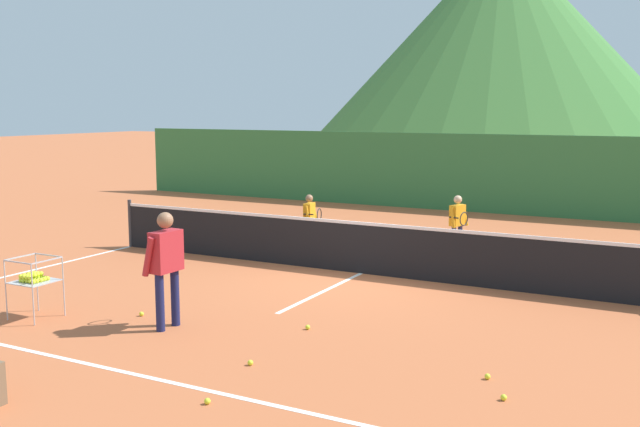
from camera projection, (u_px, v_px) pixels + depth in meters
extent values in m
plane|color=#BC6038|center=(361.00, 273.00, 13.56)|extent=(120.00, 120.00, 0.00)
cube|color=white|center=(145.00, 377.00, 8.35)|extent=(11.30, 0.08, 0.01)
cube|color=white|center=(439.00, 236.00, 17.50)|extent=(11.30, 0.08, 0.01)
cube|color=white|center=(131.00, 246.00, 16.17)|extent=(0.08, 10.46, 0.01)
cube|color=white|center=(361.00, 273.00, 13.56)|extent=(0.08, 6.07, 0.01)
cylinder|color=#333338|center=(130.00, 223.00, 16.09)|extent=(0.08, 0.08, 1.05)
cube|color=black|center=(361.00, 249.00, 13.49)|extent=(11.19, 0.02, 0.92)
cube|color=white|center=(362.00, 223.00, 13.42)|extent=(11.19, 0.03, 0.06)
cylinder|color=#191E4C|center=(160.00, 302.00, 10.01)|extent=(0.12, 0.12, 0.81)
cylinder|color=#191E4C|center=(175.00, 297.00, 10.28)|extent=(0.12, 0.12, 0.81)
cube|color=#B2262D|center=(166.00, 251.00, 10.04)|extent=(0.24, 0.49, 0.57)
sphere|color=#996B4C|center=(165.00, 220.00, 9.98)|extent=(0.23, 0.23, 0.23)
cylinder|color=#B2262D|center=(148.00, 257.00, 9.84)|extent=(0.22, 0.09, 0.56)
cylinder|color=#B2262D|center=(177.00, 250.00, 10.31)|extent=(0.17, 0.09, 0.56)
torus|color=#262628|center=(164.00, 252.00, 10.44)|extent=(0.03, 0.29, 0.29)
cylinder|color=black|center=(177.00, 253.00, 10.32)|extent=(0.22, 0.04, 0.03)
cylinder|color=navy|center=(311.00, 234.00, 16.04)|extent=(0.09, 0.09, 0.59)
cylinder|color=navy|center=(308.00, 236.00, 15.83)|extent=(0.09, 0.09, 0.59)
cube|color=orange|center=(309.00, 212.00, 15.86)|extent=(0.21, 0.37, 0.41)
sphere|color=#996B4C|center=(309.00, 198.00, 15.82)|extent=(0.16, 0.16, 0.16)
cylinder|color=orange|center=(315.00, 212.00, 16.04)|extent=(0.17, 0.09, 0.40)
cylinder|color=orange|center=(307.00, 215.00, 15.67)|extent=(0.13, 0.08, 0.41)
torus|color=#262628|center=(319.00, 215.00, 15.58)|extent=(0.07, 0.29, 0.29)
cylinder|color=black|center=(309.00, 214.00, 15.66)|extent=(0.22, 0.06, 0.03)
cylinder|color=navy|center=(460.00, 239.00, 15.31)|extent=(0.09, 0.09, 0.62)
cylinder|color=navy|center=(453.00, 241.00, 15.14)|extent=(0.09, 0.09, 0.62)
cube|color=orange|center=(457.00, 215.00, 15.15)|extent=(0.27, 0.40, 0.44)
sphere|color=#DBAD84|center=(458.00, 200.00, 15.10)|extent=(0.17, 0.17, 0.17)
cylinder|color=orange|center=(465.00, 216.00, 15.27)|extent=(0.18, 0.11, 0.43)
cylinder|color=orange|center=(453.00, 218.00, 14.98)|extent=(0.14, 0.10, 0.43)
torus|color=#262628|center=(464.00, 219.00, 14.79)|extent=(0.10, 0.29, 0.29)
cylinder|color=black|center=(454.00, 218.00, 14.96)|extent=(0.22, 0.09, 0.03)
cylinder|color=#B7B7BC|center=(37.00, 282.00, 11.01)|extent=(0.02, 0.02, 0.89)
cylinder|color=#B7B7BC|center=(64.00, 286.00, 10.75)|extent=(0.02, 0.02, 0.89)
cylinder|color=#B7B7BC|center=(6.00, 290.00, 10.52)|extent=(0.02, 0.02, 0.89)
cylinder|color=#B7B7BC|center=(33.00, 295.00, 10.26)|extent=(0.02, 0.02, 0.89)
cube|color=#B7B7BC|center=(35.00, 281.00, 10.62)|extent=(0.56, 0.56, 0.01)
cube|color=#B7B7BC|center=(49.00, 255.00, 10.81)|extent=(0.56, 0.02, 0.02)
cube|color=#B7B7BC|center=(17.00, 262.00, 10.32)|extent=(0.56, 0.02, 0.02)
cube|color=#B7B7BC|center=(20.00, 257.00, 10.70)|extent=(0.02, 0.56, 0.02)
cube|color=#B7B7BC|center=(47.00, 261.00, 10.44)|extent=(0.02, 0.56, 0.02)
sphere|color=yellow|center=(21.00, 280.00, 10.56)|extent=(0.07, 0.07, 0.07)
sphere|color=yellow|center=(25.00, 279.00, 10.62)|extent=(0.07, 0.07, 0.07)
sphere|color=yellow|center=(28.00, 278.00, 10.67)|extent=(0.07, 0.07, 0.07)
sphere|color=yellow|center=(32.00, 277.00, 10.72)|extent=(0.07, 0.07, 0.07)
sphere|color=yellow|center=(35.00, 277.00, 10.78)|extent=(0.07, 0.07, 0.07)
sphere|color=yellow|center=(24.00, 281.00, 10.53)|extent=(0.07, 0.07, 0.07)
sphere|color=yellow|center=(28.00, 280.00, 10.58)|extent=(0.07, 0.07, 0.07)
sphere|color=yellow|center=(31.00, 278.00, 10.64)|extent=(0.07, 0.07, 0.07)
sphere|color=yellow|center=(35.00, 278.00, 10.69)|extent=(0.07, 0.07, 0.07)
sphere|color=yellow|center=(39.00, 277.00, 10.76)|extent=(0.07, 0.07, 0.07)
sphere|color=yellow|center=(27.00, 281.00, 10.50)|extent=(0.07, 0.07, 0.07)
sphere|color=yellow|center=(31.00, 280.00, 10.56)|extent=(0.07, 0.07, 0.07)
sphere|color=yellow|center=(34.00, 279.00, 10.61)|extent=(0.07, 0.07, 0.07)
sphere|color=yellow|center=(38.00, 278.00, 10.66)|extent=(0.07, 0.07, 0.07)
sphere|color=yellow|center=(41.00, 277.00, 10.72)|extent=(0.07, 0.07, 0.07)
sphere|color=yellow|center=(31.00, 281.00, 10.47)|extent=(0.07, 0.07, 0.07)
sphere|color=yellow|center=(34.00, 281.00, 10.52)|extent=(0.07, 0.07, 0.07)
sphere|color=yellow|center=(38.00, 280.00, 10.58)|extent=(0.07, 0.07, 0.07)
sphere|color=yellow|center=(41.00, 279.00, 10.65)|extent=(0.07, 0.07, 0.07)
sphere|color=yellow|center=(45.00, 278.00, 10.70)|extent=(0.07, 0.07, 0.07)
sphere|color=yellow|center=(33.00, 282.00, 10.43)|extent=(0.07, 0.07, 0.07)
sphere|color=yellow|center=(37.00, 281.00, 10.49)|extent=(0.07, 0.07, 0.07)
sphere|color=yellow|center=(41.00, 280.00, 10.55)|extent=(0.07, 0.07, 0.07)
sphere|color=yellow|center=(44.00, 279.00, 10.61)|extent=(0.07, 0.07, 0.07)
sphere|color=yellow|center=(48.00, 279.00, 10.66)|extent=(0.07, 0.07, 0.07)
sphere|color=yellow|center=(21.00, 277.00, 10.55)|extent=(0.07, 0.07, 0.07)
sphere|color=yellow|center=(24.00, 275.00, 10.61)|extent=(0.07, 0.07, 0.07)
sphere|color=yellow|center=(29.00, 274.00, 10.67)|extent=(0.07, 0.07, 0.07)
sphere|color=yellow|center=(32.00, 273.00, 10.72)|extent=(0.07, 0.07, 0.07)
sphere|color=yellow|center=(35.00, 273.00, 10.78)|extent=(0.07, 0.07, 0.07)
sphere|color=yellow|center=(24.00, 277.00, 10.52)|extent=(0.07, 0.07, 0.07)
sphere|color=yellow|center=(28.00, 276.00, 10.58)|extent=(0.07, 0.07, 0.07)
sphere|color=yellow|center=(31.00, 275.00, 10.63)|extent=(0.07, 0.07, 0.07)
sphere|color=yellow|center=(34.00, 274.00, 10.69)|extent=(0.07, 0.07, 0.07)
sphere|color=yellow|center=(38.00, 273.00, 10.75)|extent=(0.07, 0.07, 0.07)
sphere|color=yellow|center=(27.00, 277.00, 10.49)|extent=(0.07, 0.07, 0.07)
sphere|color=yellow|center=(30.00, 276.00, 10.54)|extent=(0.07, 0.07, 0.07)
sphere|color=yellow|center=(35.00, 276.00, 10.61)|extent=(0.07, 0.07, 0.07)
sphere|color=yellow|center=(38.00, 275.00, 10.66)|extent=(0.07, 0.07, 0.07)
sphere|color=yellow|center=(41.00, 274.00, 10.71)|extent=(0.07, 0.07, 0.07)
sphere|color=yellow|center=(30.00, 278.00, 10.46)|extent=(0.07, 0.07, 0.07)
sphere|color=yellow|center=(141.00, 314.00, 10.78)|extent=(0.07, 0.07, 0.07)
sphere|color=yellow|center=(487.00, 377.00, 8.27)|extent=(0.07, 0.07, 0.07)
sphere|color=yellow|center=(308.00, 327.00, 10.13)|extent=(0.07, 0.07, 0.07)
sphere|color=yellow|center=(504.00, 397.00, 7.68)|extent=(0.07, 0.07, 0.07)
sphere|color=yellow|center=(250.00, 363.00, 8.72)|extent=(0.07, 0.07, 0.07)
sphere|color=yellow|center=(207.00, 401.00, 7.58)|extent=(0.07, 0.07, 0.07)
cube|color=#33753D|center=(489.00, 174.00, 21.14)|extent=(24.85, 0.08, 2.30)
cone|color=#427A38|center=(500.00, 38.00, 70.24)|extent=(36.16, 36.16, 19.41)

